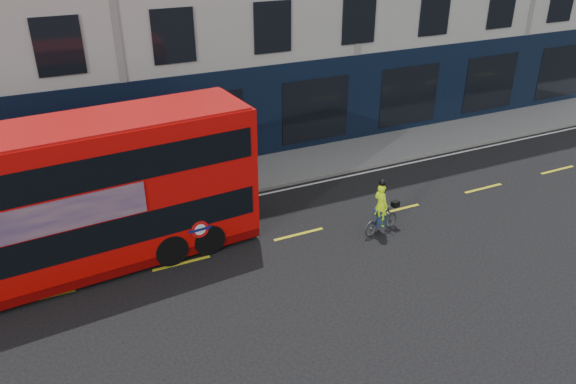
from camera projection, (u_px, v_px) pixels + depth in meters
ground at (196, 290)px, 15.94m from camera, size 120.00×120.00×0.00m
pavement at (145, 194)px, 21.15m from camera, size 60.00×3.00×0.12m
kerb at (154, 212)px, 19.94m from camera, size 60.00×0.12×0.13m
road_edge_line at (157, 217)px, 19.73m from camera, size 58.00×0.10×0.01m
lane_dashes at (182, 263)px, 17.15m from camera, size 58.00×0.12×0.01m
bus at (63, 201)px, 15.83m from camera, size 11.39×3.41×4.53m
cyclist at (381, 215)px, 18.52m from camera, size 1.59×0.77×1.97m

